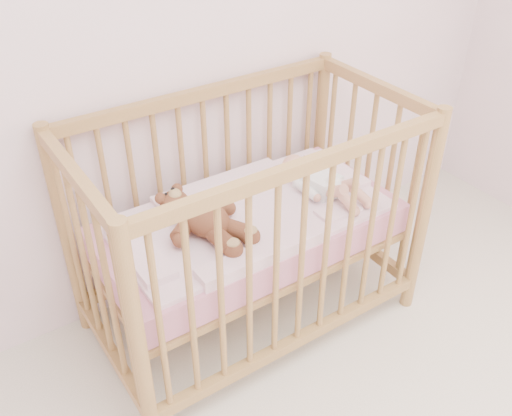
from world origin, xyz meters
TOP-DOWN VIEW (x-y plane):
  - wall_back at (0.00, 2.00)m, footprint 4.00×0.02m
  - crib at (0.24, 1.60)m, footprint 1.36×0.76m
  - mattress at (0.24, 1.60)m, footprint 1.22×0.62m
  - blanket at (0.24, 1.60)m, footprint 1.10×0.58m
  - baby at (0.58, 1.58)m, footprint 0.31×0.51m
  - teddy_bear at (0.03, 1.58)m, footprint 0.46×0.55m

SIDE VIEW (x-z plane):
  - mattress at x=0.24m, z-range 0.42..0.55m
  - crib at x=0.24m, z-range 0.00..1.00m
  - blanket at x=0.24m, z-range 0.53..0.59m
  - baby at x=0.58m, z-range 0.58..0.69m
  - teddy_bear at x=0.03m, z-range 0.58..0.71m
  - wall_back at x=0.00m, z-range 0.00..2.70m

